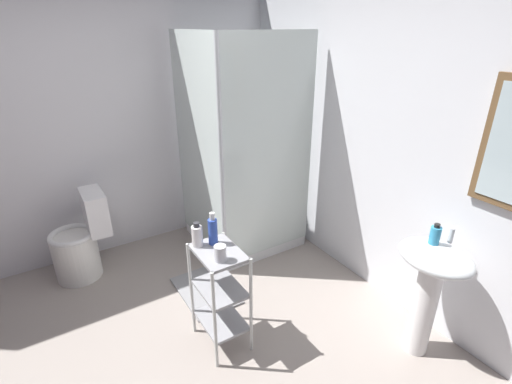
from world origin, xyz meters
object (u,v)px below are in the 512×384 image
at_px(storage_cart, 220,290).
at_px(bath_mat, 206,290).
at_px(pedestal_sink, 430,279).
at_px(lotion_bottle_white, 197,236).
at_px(shampoo_bottle_blue, 213,231).
at_px(rinse_cup, 220,253).
at_px(shower_stall, 239,202).
at_px(toilet, 81,243).
at_px(hand_soap_bottle, 435,235).

bearing_deg(storage_cart, bath_mat, 167.09).
xyz_separation_m(pedestal_sink, lotion_bottle_white, (-0.90, -1.17, 0.23)).
bearing_deg(lotion_bottle_white, pedestal_sink, 52.45).
bearing_deg(storage_cart, shampoo_bottle_blue, 170.30).
xyz_separation_m(pedestal_sink, bath_mat, (-1.31, -0.96, -0.57)).
bearing_deg(rinse_cup, shampoo_bottle_blue, 165.88).
bearing_deg(storage_cart, shower_stall, 144.38).
xyz_separation_m(pedestal_sink, rinse_cup, (-0.67, -1.12, 0.21)).
distance_m(shower_stall, rinse_cup, 1.41).
bearing_deg(toilet, shampoo_bottle_blue, 29.01).
relative_size(shower_stall, pedestal_sink, 2.47).
distance_m(lotion_bottle_white, bath_mat, 0.93).
height_order(storage_cart, hand_soap_bottle, hand_soap_bottle).
distance_m(shower_stall, storage_cart, 1.27).
relative_size(pedestal_sink, toilet, 1.07).
distance_m(shower_stall, lotion_bottle_white, 1.27).
distance_m(shower_stall, pedestal_sink, 1.84).
distance_m(toilet, rinse_cup, 1.63).
distance_m(pedestal_sink, lotion_bottle_white, 1.49).
bearing_deg(shower_stall, pedestal_sink, 10.88).
bearing_deg(storage_cart, lotion_bottle_white, -147.93).
xyz_separation_m(shower_stall, hand_soap_bottle, (1.75, 0.37, 0.41)).
bearing_deg(bath_mat, pedestal_sink, 36.29).
bearing_deg(storage_cart, rinse_cup, -18.31).
distance_m(storage_cart, shampoo_bottle_blue, 0.41).
xyz_separation_m(toilet, storage_cart, (1.33, 0.67, 0.12)).
xyz_separation_m(hand_soap_bottle, bath_mat, (-1.26, -0.99, -0.86)).
bearing_deg(rinse_cup, hand_soap_bottle, 61.42).
distance_m(pedestal_sink, shampoo_bottle_blue, 1.40).
bearing_deg(shower_stall, bath_mat, -51.41).
bearing_deg(toilet, lotion_bottle_white, 26.03).
distance_m(lotion_bottle_white, rinse_cup, 0.23).
height_order(pedestal_sink, rinse_cup, rinse_cup).
distance_m(storage_cart, bath_mat, 0.70).
bearing_deg(shampoo_bottle_blue, pedestal_sink, 51.01).
height_order(shampoo_bottle_blue, rinse_cup, shampoo_bottle_blue).
xyz_separation_m(pedestal_sink, hand_soap_bottle, (-0.05, 0.03, 0.29)).
relative_size(hand_soap_bottle, shampoo_bottle_blue, 0.61).
bearing_deg(hand_soap_bottle, lotion_bottle_white, -125.47).
bearing_deg(bath_mat, shampoo_bottle_blue, -13.60).
bearing_deg(hand_soap_bottle, shampoo_bottle_blue, -126.78).
height_order(lotion_bottle_white, bath_mat, lotion_bottle_white).
xyz_separation_m(toilet, bath_mat, (0.79, 0.79, -0.31)).
bearing_deg(bath_mat, toilet, -134.87).
xyz_separation_m(storage_cart, shampoo_bottle_blue, (-0.10, 0.02, 0.40)).
bearing_deg(shampoo_bottle_blue, lotion_bottle_white, -107.47).
height_order(toilet, storage_cart, toilet).
bearing_deg(rinse_cup, pedestal_sink, 59.06).
bearing_deg(bath_mat, rinse_cup, -13.76).
xyz_separation_m(hand_soap_bottle, rinse_cup, (-0.62, -1.14, -0.08)).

